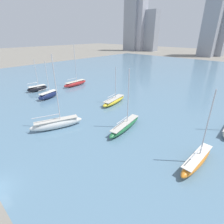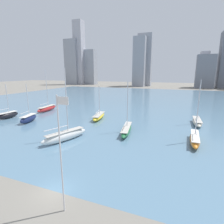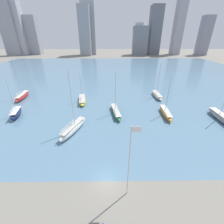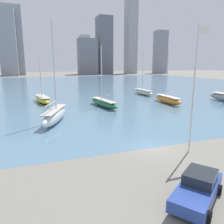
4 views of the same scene
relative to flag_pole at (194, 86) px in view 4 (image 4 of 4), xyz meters
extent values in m
plane|color=gray|center=(-2.98, 2.02, -6.31)|extent=(500.00, 500.00, 0.00)
cube|color=slate|center=(-2.98, 72.02, -6.31)|extent=(180.00, 140.00, 0.00)
cylinder|color=silver|center=(-0.06, 0.00, -0.49)|extent=(0.14, 0.14, 11.65)
cube|color=white|center=(0.56, 0.00, 4.84)|extent=(1.10, 0.03, 0.70)
cube|color=#8E939E|center=(-29.19, 166.50, 17.57)|extent=(11.62, 12.50, 47.77)
cube|color=#8E939E|center=(-26.03, 175.85, 19.74)|extent=(14.36, 9.54, 52.11)
cube|color=#A8A8B2|center=(29.62, 175.78, 9.99)|extent=(7.19, 11.81, 32.60)
cube|color=slate|center=(30.45, 168.09, 8.36)|extent=(15.49, 9.90, 29.35)
cube|color=slate|center=(47.49, 175.20, 18.14)|extent=(12.09, 14.19, 48.92)
cube|color=#9E9EA8|center=(73.42, 175.75, 27.49)|extent=(8.99, 11.25, 67.61)
cube|color=gray|center=(101.70, 170.18, 13.29)|extent=(10.33, 10.14, 39.22)
ellipsoid|color=white|center=(-11.12, 15.60, -5.34)|extent=(5.38, 10.21, 1.95)
cube|color=#BCB7AD|center=(-11.12, 15.60, -4.41)|extent=(4.41, 8.38, 0.10)
cube|color=#2D2D33|center=(-11.12, 15.60, -5.87)|extent=(0.82, 1.78, 0.88)
cylinder|color=silver|center=(-10.84, 16.32, 1.86)|extent=(0.18, 0.18, 12.44)
cylinder|color=silver|center=(-11.77, 13.93, -3.26)|extent=(1.99, 4.82, 0.14)
ellipsoid|color=orange|center=(13.35, 23.68, -5.52)|extent=(2.16, 9.70, 1.59)
cube|color=silver|center=(13.35, 23.68, -4.77)|extent=(1.77, 7.95, 0.10)
cube|color=#2D2D33|center=(13.35, 23.68, -5.95)|extent=(0.23, 1.74, 0.71)
cylinder|color=silver|center=(13.38, 24.40, 0.14)|extent=(0.18, 0.18, 9.73)
cylinder|color=silver|center=(13.31, 22.54, -3.62)|extent=(0.30, 3.74, 0.14)
ellipsoid|color=yellow|center=(-12.08, 33.66, -5.59)|extent=(3.89, 10.07, 1.45)
cube|color=#BCB7AD|center=(-12.08, 33.66, -4.91)|extent=(3.19, 8.26, 0.10)
cube|color=#2D2D33|center=(-12.08, 33.66, -5.98)|extent=(0.45, 1.77, 0.65)
cylinder|color=silver|center=(-12.21, 34.38, -0.71)|extent=(0.18, 0.18, 8.32)
cylinder|color=silver|center=(-11.89, 32.51, -3.76)|extent=(0.77, 3.78, 0.14)
ellipsoid|color=beige|center=(14.88, 37.86, -5.60)|extent=(2.40, 9.34, 1.42)
cube|color=#BCB7AD|center=(14.88, 37.86, -4.94)|extent=(1.97, 7.65, 0.10)
cube|color=#2D2D33|center=(14.88, 37.86, -5.99)|extent=(0.20, 1.67, 0.64)
cylinder|color=silver|center=(14.86, 38.56, 0.30)|extent=(0.18, 0.18, 10.38)
cylinder|color=silver|center=(14.90, 36.91, -3.79)|extent=(0.23, 3.30, 0.14)
ellipsoid|color=#236B3D|center=(-0.85, 24.68, -5.60)|extent=(3.47, 10.98, 1.42)
cube|color=#BCB7AD|center=(-0.85, 24.68, -4.94)|extent=(2.84, 9.00, 0.10)
cube|color=#2D2D33|center=(-0.85, 24.68, -5.99)|extent=(0.45, 1.95, 0.64)
cylinder|color=silver|center=(-0.98, 25.48, 0.33)|extent=(0.18, 0.18, 10.44)
cylinder|color=silver|center=(-0.68, 23.53, -3.79)|extent=(0.74, 3.94, 0.14)
cube|color=#284293|center=(-4.78, -6.61, -5.62)|extent=(5.27, 4.53, 0.72)
cube|color=#23282D|center=(-4.33, -6.29, -4.94)|extent=(2.74, 2.64, 0.65)
cylinder|color=black|center=(-4.08, -4.88, -5.98)|extent=(0.70, 0.61, 0.66)
cylinder|color=black|center=(-2.92, -6.53, -5.98)|extent=(0.70, 0.61, 0.66)
cylinder|color=black|center=(-6.64, -6.69, -5.98)|extent=(0.70, 0.61, 0.66)
cylinder|color=black|center=(-5.48, -8.33, -5.98)|extent=(0.70, 0.61, 0.66)
camera|label=1|loc=(18.12, 0.51, 11.25)|focal=28.00mm
camera|label=2|loc=(9.70, -12.19, 7.14)|focal=28.00mm
camera|label=3|loc=(-2.37, -13.97, 14.26)|focal=24.00mm
camera|label=4|loc=(-13.72, -16.14, 1.90)|focal=35.00mm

